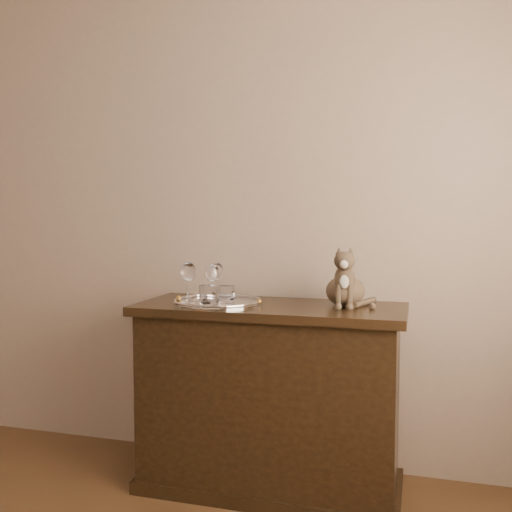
{
  "coord_description": "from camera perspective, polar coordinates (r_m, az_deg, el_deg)",
  "views": [
    {
      "loc": [
        1.24,
        -0.52,
        1.25
      ],
      "look_at": [
        0.53,
        1.95,
        1.07
      ],
      "focal_mm": 40.0,
      "sensor_mm": 36.0,
      "label": 1
    }
  ],
  "objects": [
    {
      "name": "tumbler_b",
      "position": [
        2.5,
        -4.8,
        -3.94
      ],
      "size": [
        0.08,
        0.08,
        0.09
      ],
      "primitive_type": "cylinder",
      "color": "silver",
      "rests_on": "tray"
    },
    {
      "name": "sideboard",
      "position": [
        2.67,
        1.4,
        -13.94
      ],
      "size": [
        1.2,
        0.5,
        0.85
      ],
      "primitive_type": null,
      "color": "black",
      "rests_on": "ground"
    },
    {
      "name": "wine_glass_b",
      "position": [
        2.68,
        -3.95,
        -2.5
      ],
      "size": [
        0.07,
        0.07,
        0.17
      ],
      "primitive_type": null,
      "color": "silver",
      "rests_on": "tray"
    },
    {
      "name": "tray",
      "position": [
        2.61,
        -3.8,
        -4.67
      ],
      "size": [
        0.4,
        0.4,
        0.01
      ],
      "primitive_type": "cylinder",
      "color": "white",
      "rests_on": "sideboard"
    },
    {
      "name": "wine_glass_d",
      "position": [
        2.6,
        -4.4,
        -2.69
      ],
      "size": [
        0.07,
        0.07,
        0.17
      ],
      "primitive_type": null,
      "color": "silver",
      "rests_on": "tray"
    },
    {
      "name": "cat",
      "position": [
        2.56,
        8.93,
        -1.98
      ],
      "size": [
        0.28,
        0.27,
        0.27
      ],
      "primitive_type": null,
      "rotation": [
        0.0,
        0.0,
        0.07
      ],
      "color": "brown",
      "rests_on": "sideboard"
    },
    {
      "name": "tumbler_a",
      "position": [
        2.56,
        -2.94,
        -3.86
      ],
      "size": [
        0.07,
        0.07,
        0.08
      ],
      "primitive_type": "cylinder",
      "color": "silver",
      "rests_on": "tray"
    },
    {
      "name": "wall_back",
      "position": [
        3.04,
        -8.15,
        5.9
      ],
      "size": [
        4.0,
        0.1,
        2.7
      ],
      "primitive_type": "cube",
      "color": "tan",
      "rests_on": "ground"
    },
    {
      "name": "wine_glass_c",
      "position": [
        2.6,
        -6.8,
        -2.6
      ],
      "size": [
        0.07,
        0.07,
        0.18
      ],
      "primitive_type": null,
      "color": "white",
      "rests_on": "tray"
    }
  ]
}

